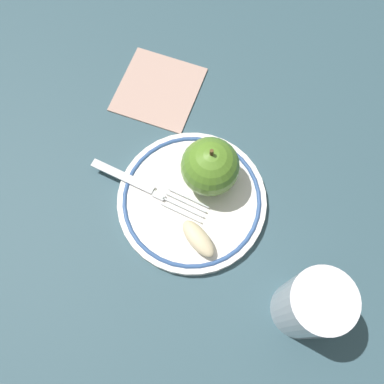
{
  "coord_description": "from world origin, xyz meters",
  "views": [
    {
      "loc": [
        0.19,
        0.01,
        0.57
      ],
      "look_at": [
        -0.0,
        -0.01,
        0.04
      ],
      "focal_mm": 40.0,
      "sensor_mm": 36.0,
      "label": 1
    }
  ],
  "objects_px": {
    "apple_red_whole": "(210,167)",
    "drinking_glass": "(311,305)",
    "plate": "(192,199)",
    "napkin_folded": "(158,89)",
    "apple_slice_front": "(198,239)",
    "fork": "(145,186)"
  },
  "relations": [
    {
      "from": "apple_red_whole",
      "to": "drinking_glass",
      "type": "xyz_separation_m",
      "value": [
        0.17,
        0.13,
        0.0
      ]
    },
    {
      "from": "plate",
      "to": "napkin_folded",
      "type": "relative_size",
      "value": 1.69
    },
    {
      "from": "apple_slice_front",
      "to": "drinking_glass",
      "type": "height_order",
      "value": "drinking_glass"
    },
    {
      "from": "apple_slice_front",
      "to": "fork",
      "type": "height_order",
      "value": "apple_slice_front"
    },
    {
      "from": "plate",
      "to": "drinking_glass",
      "type": "relative_size",
      "value": 1.73
    },
    {
      "from": "apple_slice_front",
      "to": "drinking_glass",
      "type": "relative_size",
      "value": 0.49
    },
    {
      "from": "apple_slice_front",
      "to": "drinking_glass",
      "type": "xyz_separation_m",
      "value": [
        0.08,
        0.14,
        0.03
      ]
    },
    {
      "from": "apple_red_whole",
      "to": "apple_slice_front",
      "type": "distance_m",
      "value": 0.1
    },
    {
      "from": "fork",
      "to": "napkin_folded",
      "type": "xyz_separation_m",
      "value": [
        -0.17,
        0.0,
        -0.02
      ]
    },
    {
      "from": "apple_red_whole",
      "to": "drinking_glass",
      "type": "relative_size",
      "value": 0.74
    },
    {
      "from": "apple_slice_front",
      "to": "fork",
      "type": "distance_m",
      "value": 0.11
    },
    {
      "from": "fork",
      "to": "napkin_folded",
      "type": "height_order",
      "value": "fork"
    },
    {
      "from": "fork",
      "to": "drinking_glass",
      "type": "distance_m",
      "value": 0.26
    },
    {
      "from": "napkin_folded",
      "to": "fork",
      "type": "bearing_deg",
      "value": -0.02
    },
    {
      "from": "fork",
      "to": "drinking_glass",
      "type": "relative_size",
      "value": 1.43
    },
    {
      "from": "plate",
      "to": "fork",
      "type": "bearing_deg",
      "value": -98.3
    },
    {
      "from": "apple_red_whole",
      "to": "drinking_glass",
      "type": "height_order",
      "value": "drinking_glass"
    },
    {
      "from": "apple_red_whole",
      "to": "napkin_folded",
      "type": "xyz_separation_m",
      "value": [
        -0.15,
        -0.09,
        -0.05
      ]
    },
    {
      "from": "apple_red_whole",
      "to": "apple_slice_front",
      "type": "height_order",
      "value": "apple_red_whole"
    },
    {
      "from": "apple_red_whole",
      "to": "napkin_folded",
      "type": "relative_size",
      "value": 0.72
    },
    {
      "from": "plate",
      "to": "apple_red_whole",
      "type": "relative_size",
      "value": 2.35
    },
    {
      "from": "plate",
      "to": "apple_red_whole",
      "type": "distance_m",
      "value": 0.06
    }
  ]
}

